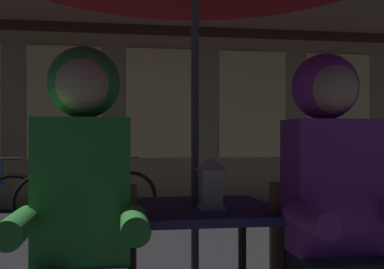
{
  "coord_description": "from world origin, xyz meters",
  "views": [
    {
      "loc": [
        -0.35,
        -2.14,
        1.06
      ],
      "look_at": [
        0.0,
        0.09,
        1.07
      ],
      "focal_mm": 43.57,
      "sensor_mm": 36.0,
      "label": 1
    }
  ],
  "objects_px": {
    "cafe_table": "(195,228)",
    "person_left_hooded": "(82,196)",
    "bicycle_third": "(88,199)",
    "lantern": "(211,182)",
    "person_right_hooded": "(334,192)"
  },
  "relations": [
    {
      "from": "person_right_hooded",
      "to": "bicycle_third",
      "type": "relative_size",
      "value": 0.85
    },
    {
      "from": "bicycle_third",
      "to": "person_left_hooded",
      "type": "bearing_deg",
      "value": -86.56
    },
    {
      "from": "lantern",
      "to": "bicycle_third",
      "type": "distance_m",
      "value": 3.63
    },
    {
      "from": "lantern",
      "to": "bicycle_third",
      "type": "relative_size",
      "value": 0.14
    },
    {
      "from": "cafe_table",
      "to": "bicycle_third",
      "type": "relative_size",
      "value": 0.45
    },
    {
      "from": "lantern",
      "to": "person_right_hooded",
      "type": "distance_m",
      "value": 0.54
    },
    {
      "from": "lantern",
      "to": "bicycle_third",
      "type": "xyz_separation_m",
      "value": [
        -0.77,
        3.51,
        -0.51
      ]
    },
    {
      "from": "lantern",
      "to": "person_right_hooded",
      "type": "height_order",
      "value": "person_right_hooded"
    },
    {
      "from": "lantern",
      "to": "person_left_hooded",
      "type": "bearing_deg",
      "value": -148.49
    },
    {
      "from": "person_right_hooded",
      "to": "person_left_hooded",
      "type": "bearing_deg",
      "value": 180.0
    },
    {
      "from": "person_left_hooded",
      "to": "cafe_table",
      "type": "bearing_deg",
      "value": 41.57
    },
    {
      "from": "cafe_table",
      "to": "person_left_hooded",
      "type": "distance_m",
      "value": 0.67
    },
    {
      "from": "person_left_hooded",
      "to": "person_right_hooded",
      "type": "distance_m",
      "value": 0.96
    },
    {
      "from": "cafe_table",
      "to": "person_left_hooded",
      "type": "relative_size",
      "value": 0.53
    },
    {
      "from": "lantern",
      "to": "person_left_hooded",
      "type": "relative_size",
      "value": 0.17
    }
  ]
}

